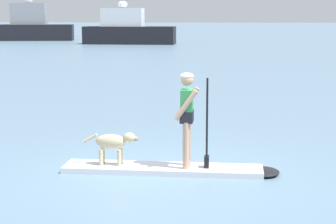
{
  "coord_description": "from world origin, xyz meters",
  "views": [
    {
      "loc": [
        1.04,
        -10.17,
        2.73
      ],
      "look_at": [
        0.0,
        1.0,
        0.9
      ],
      "focal_mm": 64.09,
      "sensor_mm": 36.0,
      "label": 1
    }
  ],
  "objects_px": {
    "dog": "(113,143)",
    "paddleboard": "(176,169)",
    "moored_boat_far_port": "(128,30)",
    "moored_boat_far_starboard": "(33,26)",
    "person_paddler": "(188,113)"
  },
  "relations": [
    {
      "from": "dog",
      "to": "paddleboard",
      "type": "bearing_deg",
      "value": -1.08
    },
    {
      "from": "moored_boat_far_port",
      "to": "paddleboard",
      "type": "bearing_deg",
      "value": -79.85
    },
    {
      "from": "moored_boat_far_starboard",
      "to": "moored_boat_far_port",
      "type": "xyz_separation_m",
      "value": [
        11.36,
        -7.02,
        -0.2
      ]
    },
    {
      "from": "moored_boat_far_starboard",
      "to": "moored_boat_far_port",
      "type": "bearing_deg",
      "value": -31.73
    },
    {
      "from": "moored_boat_far_port",
      "to": "dog",
      "type": "bearing_deg",
      "value": -81.2
    },
    {
      "from": "paddleboard",
      "to": "moored_boat_far_starboard",
      "type": "height_order",
      "value": "moored_boat_far_starboard"
    },
    {
      "from": "paddleboard",
      "to": "moored_boat_far_port",
      "type": "xyz_separation_m",
      "value": [
        -8.18,
        45.7,
        1.22
      ]
    },
    {
      "from": "paddleboard",
      "to": "dog",
      "type": "distance_m",
      "value": 1.19
    },
    {
      "from": "person_paddler",
      "to": "moored_boat_far_starboard",
      "type": "distance_m",
      "value": 56.31
    },
    {
      "from": "paddleboard",
      "to": "person_paddler",
      "type": "xyz_separation_m",
      "value": [
        0.2,
        -0.0,
        1.0
      ]
    },
    {
      "from": "dog",
      "to": "moored_boat_far_port",
      "type": "relative_size",
      "value": 0.12
    },
    {
      "from": "person_paddler",
      "to": "paddleboard",
      "type": "bearing_deg",
      "value": 178.92
    },
    {
      "from": "paddleboard",
      "to": "moored_boat_far_starboard",
      "type": "xyz_separation_m",
      "value": [
        -19.54,
        52.73,
        1.43
      ]
    },
    {
      "from": "person_paddler",
      "to": "moored_boat_far_port",
      "type": "xyz_separation_m",
      "value": [
        -8.38,
        45.71,
        0.22
      ]
    },
    {
      "from": "person_paddler",
      "to": "dog",
      "type": "distance_m",
      "value": 1.42
    }
  ]
}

